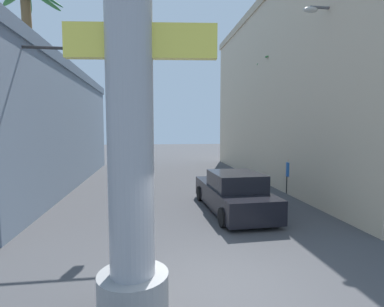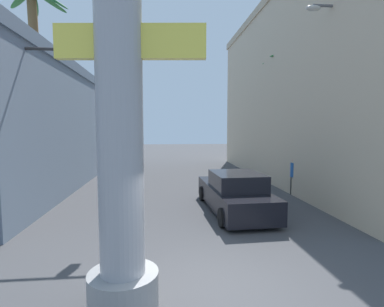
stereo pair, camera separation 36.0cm
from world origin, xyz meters
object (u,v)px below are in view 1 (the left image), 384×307
object	(u,v)px
car_lead	(233,193)
palm_tree_far_right	(241,119)
palm_tree_near_right	(350,102)
pedestrian_mid_right	(290,173)
neon_sign_pole	(130,79)
palm_tree_mid_right	(280,106)
palm_tree_mid_left	(30,72)
street_lamp	(349,91)
traffic_light_mast	(44,99)

from	to	relation	value
car_lead	palm_tree_far_right	world-z (taller)	palm_tree_far_right
palm_tree_near_right	pedestrian_mid_right	xyz separation A→B (m)	(-1.17, 2.64, -3.21)
neon_sign_pole	palm_tree_far_right	bearing A→B (deg)	68.32
palm_tree_mid_right	palm_tree_far_right	bearing A→B (deg)	87.08
palm_tree_near_right	palm_tree_mid_left	world-z (taller)	palm_tree_mid_left
palm_tree_near_right	palm_tree_mid_right	bearing A→B (deg)	91.87
palm_tree_near_right	palm_tree_mid_right	distance (m)	6.14
street_lamp	palm_tree_far_right	world-z (taller)	street_lamp
palm_tree_near_right	pedestrian_mid_right	size ratio (longest dim) A/B	4.09
palm_tree_near_right	palm_tree_far_right	world-z (taller)	palm_tree_near_right
traffic_light_mast	neon_sign_pole	bearing A→B (deg)	-59.55
traffic_light_mast	palm_tree_far_right	size ratio (longest dim) A/B	0.86
palm_tree_near_right	pedestrian_mid_right	bearing A→B (deg)	113.99
car_lead	palm_tree_mid_left	world-z (taller)	palm_tree_mid_left
palm_tree_mid_right	street_lamp	bearing A→B (deg)	-90.99
palm_tree_near_right	palm_tree_mid_left	size ratio (longest dim) A/B	0.75
traffic_light_mast	palm_tree_mid_left	xyz separation A→B (m)	(-2.09, 4.69, 1.64)
car_lead	palm_tree_mid_right	size ratio (longest dim) A/B	0.68
palm_tree_near_right	palm_tree_mid_right	xyz separation A→B (m)	(-0.20, 6.13, 0.28)
palm_tree_far_right	pedestrian_mid_right	bearing A→B (deg)	-96.47
pedestrian_mid_right	car_lead	bearing A→B (deg)	-144.20
neon_sign_pole	street_lamp	world-z (taller)	neon_sign_pole
traffic_light_mast	palm_tree_mid_left	world-z (taller)	palm_tree_mid_left
palm_tree_near_right	pedestrian_mid_right	distance (m)	4.31
street_lamp	palm_tree_far_right	size ratio (longest dim) A/B	1.14
traffic_light_mast	pedestrian_mid_right	bearing A→B (deg)	17.58
neon_sign_pole	palm_tree_mid_left	xyz separation A→B (m)	(-5.21, 10.00, 1.78)
palm_tree_near_right	street_lamp	bearing A→B (deg)	-135.36
neon_sign_pole	pedestrian_mid_right	bearing A→B (deg)	50.56
car_lead	palm_tree_mid_left	distance (m)	10.85
street_lamp	palm_tree_near_right	bearing A→B (deg)	44.64
palm_tree_far_right	pedestrian_mid_right	xyz separation A→B (m)	(-1.45, -12.75, -2.98)
palm_tree_mid_left	car_lead	bearing A→B (deg)	-24.92
car_lead	palm_tree_near_right	world-z (taller)	palm_tree_near_right
palm_tree_near_right	neon_sign_pole	bearing A→B (deg)	-144.28
street_lamp	traffic_light_mast	world-z (taller)	street_lamp
palm_tree_near_right	pedestrian_mid_right	world-z (taller)	palm_tree_near_right
palm_tree_near_right	car_lead	bearing A→B (deg)	178.98
neon_sign_pole	palm_tree_mid_left	world-z (taller)	palm_tree_mid_left
traffic_light_mast	car_lead	bearing A→B (deg)	5.69
street_lamp	palm_tree_mid_left	xyz separation A→B (m)	(-13.07, 4.42, 1.17)
palm_tree_mid_right	palm_tree_far_right	world-z (taller)	palm_tree_mid_right
traffic_light_mast	palm_tree_mid_right	size ratio (longest dim) A/B	0.76
neon_sign_pole	palm_tree_mid_right	distance (m)	14.42
palm_tree_near_right	palm_tree_far_right	xyz separation A→B (m)	(0.27, 15.38, -0.22)
neon_sign_pole	palm_tree_mid_right	bearing A→B (deg)	56.39
palm_tree_mid_left	palm_tree_mid_right	distance (m)	13.40
palm_tree_near_right	palm_tree_mid_left	distance (m)	14.09
neon_sign_pole	palm_tree_near_right	world-z (taller)	neon_sign_pole
street_lamp	car_lead	distance (m)	5.93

